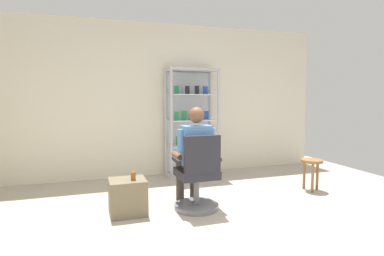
{
  "coord_description": "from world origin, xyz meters",
  "views": [
    {
      "loc": [
        -1.37,
        -2.64,
        1.42
      ],
      "look_at": [
        -0.04,
        1.36,
        1.0
      ],
      "focal_mm": 29.8,
      "sensor_mm": 36.0,
      "label": 1
    }
  ],
  "objects": [
    {
      "name": "office_chair",
      "position": [
        -0.08,
        1.01,
        0.39
      ],
      "size": [
        0.56,
        0.56,
        0.96
      ],
      "color": "slate",
      "rests_on": "ground"
    },
    {
      "name": "ground_plane",
      "position": [
        0.0,
        0.0,
        0.0
      ],
      "size": [
        7.2,
        7.2,
        0.0
      ],
      "primitive_type": "plane",
      "color": "#B2A899"
    },
    {
      "name": "seated_shopkeeper",
      "position": [
        -0.08,
        1.17,
        0.71
      ],
      "size": [
        0.49,
        0.57,
        1.29
      ],
      "color": "#3F382D",
      "rests_on": "ground"
    },
    {
      "name": "tea_glass",
      "position": [
        -0.87,
        1.09,
        0.48
      ],
      "size": [
        0.06,
        0.06,
        0.1
      ],
      "primitive_type": "cylinder",
      "color": "brown",
      "rests_on": "storage_crate"
    },
    {
      "name": "wooden_stool",
      "position": [
        1.83,
        1.27,
        0.37
      ],
      "size": [
        0.32,
        0.32,
        0.47
      ],
      "color": "olive",
      "rests_on": "ground"
    },
    {
      "name": "storage_crate",
      "position": [
        -0.93,
        1.15,
        0.21
      ],
      "size": [
        0.43,
        0.39,
        0.43
      ],
      "primitive_type": "cube",
      "color": "#72664C",
      "rests_on": "ground"
    },
    {
      "name": "back_wall",
      "position": [
        0.0,
        3.0,
        1.35
      ],
      "size": [
        6.0,
        0.1,
        2.7
      ],
      "primitive_type": "cube",
      "color": "silver",
      "rests_on": "ground"
    },
    {
      "name": "display_cabinet_main",
      "position": [
        0.4,
        2.76,
        0.97
      ],
      "size": [
        0.9,
        0.45,
        1.9
      ],
      "color": "#B7B7BC",
      "rests_on": "ground"
    }
  ]
}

